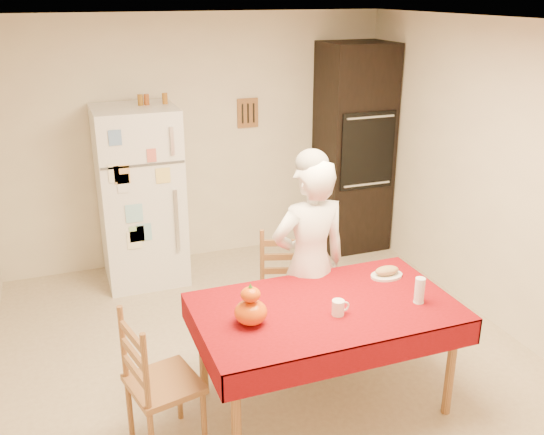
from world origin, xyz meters
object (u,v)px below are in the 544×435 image
refrigerator (141,196)px  wine_glass (420,290)px  seated_woman (310,265)px  coffee_mug (338,308)px  oven_cabinet (354,149)px  bread_plate (387,276)px  dining_table (325,315)px  chair_far (286,287)px  chair_left (153,379)px  pumpkin_lower (251,312)px

refrigerator → wine_glass: refrigerator is taller
seated_woman → coffee_mug: seated_woman is taller
coffee_mug → oven_cabinet: bearing=60.8°
oven_cabinet → seated_woman: bearing=-125.0°
coffee_mug → bread_plate: size_ratio=0.42×
dining_table → chair_far: 0.81m
dining_table → coffee_mug: size_ratio=17.00×
chair_left → bread_plate: 1.78m
oven_cabinet → bread_plate: size_ratio=9.17×
chair_left → bread_plate: bearing=-93.6°
refrigerator → oven_cabinet: (2.28, 0.05, 0.25)m
seated_woman → oven_cabinet: bearing=-127.2°
refrigerator → oven_cabinet: bearing=1.2°
oven_cabinet → chair_left: size_ratio=2.32×
pumpkin_lower → dining_table: bearing=4.5°
dining_table → coffee_mug: bearing=-80.5°
chair_left → bread_plate: size_ratio=3.96×
oven_cabinet → coffee_mug: size_ratio=22.00×
dining_table → pumpkin_lower: size_ratio=8.28×
dining_table → chair_far: (0.04, 0.79, -0.18)m
refrigerator → bread_plate: 2.58m
refrigerator → bread_plate: (1.41, -2.17, -0.08)m
oven_cabinet → chair_left: (-2.61, -2.49, -0.59)m
chair_left → dining_table: bearing=-100.4°
dining_table → chair_left: bearing=-177.8°
chair_left → seated_woman: 1.41m
oven_cabinet → bread_plate: oven_cabinet is taller
oven_cabinet → dining_table: oven_cabinet is taller
chair_left → coffee_mug: 1.21m
seated_woman → pumpkin_lower: 0.85m
chair_left → pumpkin_lower: bearing=-102.3°
coffee_mug → pumpkin_lower: (-0.55, 0.09, 0.03)m
oven_cabinet → refrigerator: bearing=-178.8°
chair_left → coffee_mug: size_ratio=9.50×
wine_glass → seated_woman: bearing=125.1°
refrigerator → pumpkin_lower: (0.29, -2.44, -0.01)m
refrigerator → wine_glass: size_ratio=9.66×
chair_left → seated_woman: bearing=-78.7°
refrigerator → dining_table: (0.82, -2.40, -0.16)m
chair_far → bread_plate: chair_far is taller
refrigerator → dining_table: size_ratio=1.00×
oven_cabinet → bread_plate: 2.40m
refrigerator → pumpkin_lower: refrigerator is taller
dining_table → wine_glass: 0.64m
dining_table → chair_left: 1.16m
chair_far → coffee_mug: bearing=-73.3°
refrigerator → bread_plate: refrigerator is taller
dining_table → chair_far: chair_far is taller
oven_cabinet → pumpkin_lower: size_ratio=10.71×
chair_far → seated_woman: size_ratio=0.59×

